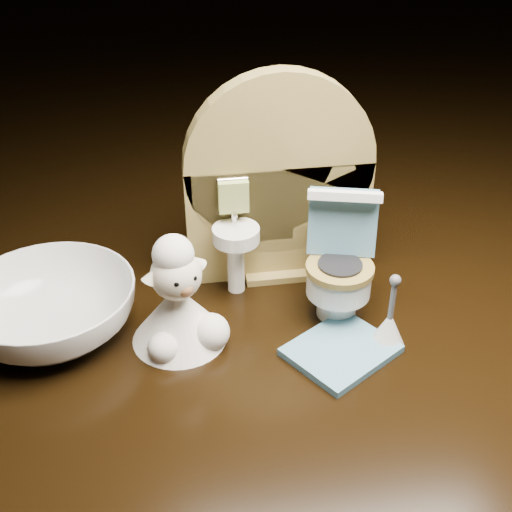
{
  "coord_description": "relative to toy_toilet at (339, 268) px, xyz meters",
  "views": [
    {
      "loc": [
        -0.08,
        -0.32,
        0.27
      ],
      "look_at": [
        -0.02,
        0.02,
        0.05
      ],
      "focal_mm": 45.0,
      "sensor_mm": 36.0,
      "label": 1
    }
  ],
  "objects": [
    {
      "name": "bath_mat",
      "position": [
        -0.01,
        -0.05,
        -0.03
      ],
      "size": [
        0.08,
        0.08,
        0.0
      ],
      "primitive_type": "cube",
      "rotation": [
        0.0,
        0.0,
        0.56
      ],
      "color": "teal",
      "rests_on": "ground"
    },
    {
      "name": "toy_toilet",
      "position": [
        0.0,
        0.0,
        0.0
      ],
      "size": [
        0.05,
        0.06,
        0.09
      ],
      "rotation": [
        0.0,
        0.0,
        -0.27
      ],
      "color": "white",
      "rests_on": "ground"
    },
    {
      "name": "plush_lamb",
      "position": [
        -0.11,
        -0.02,
        -0.01
      ],
      "size": [
        0.06,
        0.06,
        0.08
      ],
      "rotation": [
        0.0,
        0.0,
        0.39
      ],
      "color": "white",
      "rests_on": "ground"
    },
    {
      "name": "ceramic_bowl",
      "position": [
        -0.19,
        0.0,
        -0.01
      ],
      "size": [
        0.13,
        0.13,
        0.03
      ],
      "primitive_type": "imported",
      "rotation": [
        0.0,
        0.0,
        0.22
      ],
      "color": "white",
      "rests_on": "ground"
    },
    {
      "name": "toilet_brush",
      "position": [
        0.02,
        -0.04,
        -0.02
      ],
      "size": [
        0.02,
        0.02,
        0.05
      ],
      "color": "white",
      "rests_on": "ground"
    },
    {
      "name": "backdrop_panel",
      "position": [
        -0.03,
        0.05,
        0.03
      ],
      "size": [
        0.13,
        0.05,
        0.15
      ],
      "color": "olive",
      "rests_on": "ground"
    }
  ]
}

